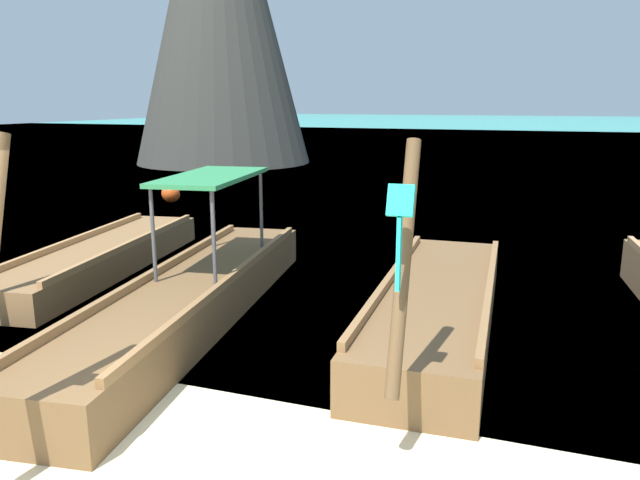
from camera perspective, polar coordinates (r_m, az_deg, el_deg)
name	(u,v)px	position (r m, az deg, el deg)	size (l,w,h in m)	color
sea_water	(516,130)	(65.10, 17.75, 9.76)	(120.00, 120.00, 0.00)	#2DB29E
longtail_boat_pink_ribbon	(101,257)	(11.03, -19.70, -1.52)	(1.94, 5.80, 2.74)	brown
longtail_boat_yellow_ribbon	(192,296)	(8.24, -11.86, -5.12)	(2.08, 7.24, 2.64)	brown
longtail_boat_turquoise_ribbon	(437,307)	(7.94, 10.87, -6.11)	(1.54, 5.82, 2.56)	brown
mooring_buoy_near	(171,194)	(17.98, -13.73, 4.22)	(0.52, 0.52, 0.52)	#EA5119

